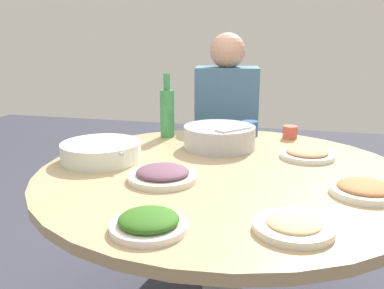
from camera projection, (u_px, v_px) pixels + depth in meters
round_dining_table at (224, 207)px, 1.49m from camera, size 1.30×1.30×0.72m
rice_bowl at (219, 137)px, 1.73m from camera, size 0.30×0.30×0.10m
soup_bowl at (101, 152)px, 1.55m from camera, size 0.30×0.30×0.07m
dish_eggplant at (163, 174)px, 1.35m from camera, size 0.23×0.23×0.05m
dish_greens at (149, 222)px, 1.00m from camera, size 0.19×0.19×0.05m
dish_tofu_braise at (365, 189)px, 1.23m from camera, size 0.20×0.20×0.04m
dish_shrimp at (307, 154)px, 1.60m from camera, size 0.21×0.21×0.04m
dish_noodles at (294, 226)px, 1.00m from camera, size 0.20×0.20×0.03m
green_bottle at (167, 112)px, 1.90m from camera, size 0.06×0.06×0.29m
tea_cup_near at (250, 129)px, 1.93m from camera, size 0.07×0.07×0.07m
tea_cup_far at (290, 132)px, 1.89m from camera, size 0.07×0.07×0.06m
stool_for_diner_left at (224, 204)px, 2.44m from camera, size 0.35×0.35×0.43m
diner_left at (226, 115)px, 2.31m from camera, size 0.37×0.39×0.76m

